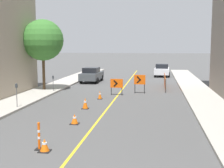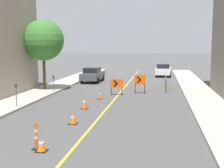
% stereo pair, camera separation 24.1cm
% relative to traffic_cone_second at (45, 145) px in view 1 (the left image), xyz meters
% --- Properties ---
extents(lane_stripe, '(0.12, 46.01, 0.01)m').
position_rel_traffic_cone_second_xyz_m(lane_stripe, '(1.09, 15.02, -0.24)').
color(lane_stripe, gold).
rests_on(lane_stripe, ground_plane).
extents(sidewalk_left, '(2.58, 46.01, 0.15)m').
position_rel_traffic_cone_second_xyz_m(sidewalk_left, '(-5.38, 15.02, -0.17)').
color(sidewalk_left, '#ADA89E').
rests_on(sidewalk_left, ground_plane).
extents(sidewalk_right, '(2.58, 46.01, 0.15)m').
position_rel_traffic_cone_second_xyz_m(sidewalk_right, '(7.56, 15.02, -0.17)').
color(sidewalk_right, '#ADA89E').
rests_on(sidewalk_right, ground_plane).
extents(traffic_cone_second, '(0.43, 0.43, 0.50)m').
position_rel_traffic_cone_second_xyz_m(traffic_cone_second, '(0.00, 0.00, 0.00)').
color(traffic_cone_second, black).
rests_on(traffic_cone_second, ground_plane).
extents(traffic_cone_third, '(0.44, 0.44, 0.52)m').
position_rel_traffic_cone_second_xyz_m(traffic_cone_third, '(0.05, 4.14, 0.01)').
color(traffic_cone_third, black).
rests_on(traffic_cone_third, ground_plane).
extents(traffic_cone_fourth, '(0.43, 0.43, 0.70)m').
position_rel_traffic_cone_second_xyz_m(traffic_cone_fourth, '(-0.28, 7.94, 0.10)').
color(traffic_cone_fourth, black).
rests_on(traffic_cone_fourth, ground_plane).
extents(traffic_cone_fifth, '(0.35, 0.35, 0.62)m').
position_rel_traffic_cone_second_xyz_m(traffic_cone_fifth, '(-0.00, 11.55, 0.06)').
color(traffic_cone_fifth, black).
rests_on(traffic_cone_fifth, ground_plane).
extents(delineator_post_front, '(0.30, 0.30, 1.08)m').
position_rel_traffic_cone_second_xyz_m(delineator_post_front, '(-0.28, 0.17, 0.21)').
color(delineator_post_front, black).
rests_on(delineator_post_front, ground_plane).
extents(arrow_barricade_primary, '(1.00, 0.12, 1.30)m').
position_rel_traffic_cone_second_xyz_m(arrow_barricade_primary, '(0.99, 13.49, 0.65)').
color(arrow_barricade_primary, '#EF560C').
rests_on(arrow_barricade_primary, ground_plane).
extents(arrow_barricade_secondary, '(0.92, 0.10, 1.54)m').
position_rel_traffic_cone_second_xyz_m(arrow_barricade_secondary, '(2.76, 14.62, 0.83)').
color(arrow_barricade_secondary, '#EF560C').
rests_on(arrow_barricade_secondary, ground_plane).
extents(safety_mesh_fence, '(0.06, 5.91, 1.14)m').
position_rel_traffic_cone_second_xyz_m(safety_mesh_fence, '(4.90, 18.16, 0.33)').
color(safety_mesh_fence, '#EF560C').
rests_on(safety_mesh_fence, ground_plane).
extents(parked_car_curb_near, '(1.95, 4.35, 1.59)m').
position_rel_traffic_cone_second_xyz_m(parked_car_curb_near, '(-2.78, 21.84, 0.56)').
color(parked_car_curb_near, '#474C51').
rests_on(parked_car_curb_near, ground_plane).
extents(parked_car_curb_mid, '(1.97, 4.37, 1.59)m').
position_rel_traffic_cone_second_xyz_m(parked_car_curb_mid, '(4.79, 29.29, 0.56)').
color(parked_car_curb_mid, silver).
rests_on(parked_car_curb_mid, ground_plane).
extents(parking_meter_near_curb, '(0.12, 0.11, 1.47)m').
position_rel_traffic_cone_second_xyz_m(parking_meter_near_curb, '(-4.44, 7.19, 0.94)').
color(parking_meter_near_curb, '#4C4C51').
rests_on(parking_meter_near_curb, sidewalk_left).
extents(parking_meter_far_curb, '(0.12, 0.11, 1.30)m').
position_rel_traffic_cone_second_xyz_m(parking_meter_far_curb, '(-4.44, 14.08, 0.82)').
color(parking_meter_far_curb, '#4C4C51').
rests_on(parking_meter_far_curb, sidewalk_left).
extents(street_tree_left_near, '(3.50, 3.50, 5.98)m').
position_rel_traffic_cone_second_xyz_m(street_tree_left_near, '(-5.51, 14.80, 4.13)').
color(street_tree_left_near, '#4C3823').
rests_on(street_tree_left_near, sidewalk_left).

